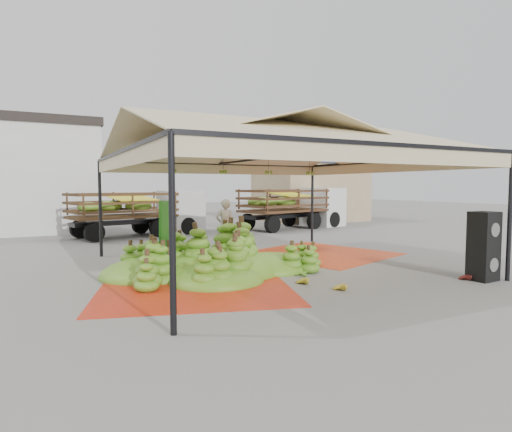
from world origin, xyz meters
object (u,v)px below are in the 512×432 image
vendor (225,225)px  truck_right (298,203)px  speaker_stack (483,246)px  truck_left (144,208)px  banana_heap (217,249)px

vendor → truck_right: (6.67, 5.85, 0.41)m
speaker_stack → truck_left: bearing=108.2°
speaker_stack → truck_left: truck_left is taller
banana_heap → truck_right: (8.20, 8.95, 0.69)m
truck_left → truck_right: 8.04m
vendor → truck_left: bearing=-75.3°
vendor → truck_left: (-1.37, 6.03, 0.34)m
banana_heap → vendor: 3.47m
banana_heap → truck_right: bearing=47.5°
speaker_stack → truck_right: size_ratio=0.25×
vendor → truck_left: truck_left is taller
banana_heap → vendor: vendor is taller
banana_heap → truck_left: 9.15m
truck_right → banana_heap: bearing=-146.1°
banana_heap → speaker_stack: speaker_stack is taller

